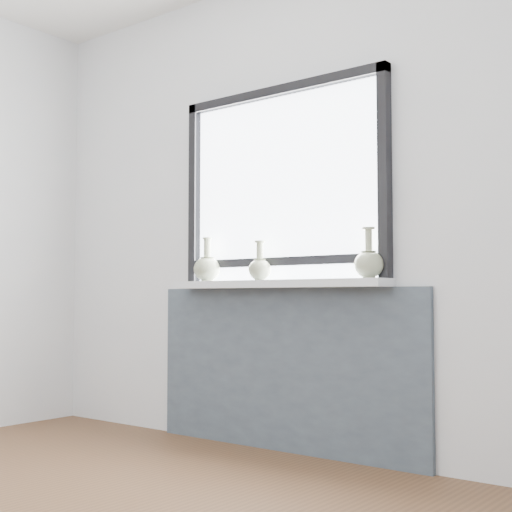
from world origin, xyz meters
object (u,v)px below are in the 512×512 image
Objects in this scene: vase_a at (207,268)px; vase_b at (260,268)px; windowsill at (275,284)px; vase_c at (369,262)px.

vase_a reaches higher than vase_b.
windowsill is 0.57m from vase_c.
vase_c is at bearing 0.42° from windowsill.
vase_a is at bearing 177.96° from vase_b.
vase_a is at bearing -179.54° from windowsill.
vase_a is 1.02× the size of vase_c.
windowsill is 5.37× the size of vase_c.
windowsill is at bearing 11.55° from vase_b.
vase_a is at bearing -179.56° from vase_c.
vase_c is (1.04, 0.01, -0.00)m from vase_a.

